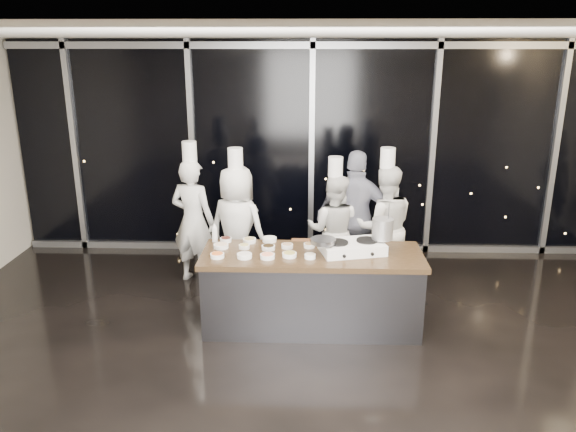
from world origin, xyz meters
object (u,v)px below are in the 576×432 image
Objects in this scene: chef_left at (237,228)px; chef_center at (334,230)px; stove at (352,247)px; frying_pan at (322,241)px; stock_pot at (383,229)px; guest at (356,218)px; chef_far_left at (193,220)px; chef_right at (384,227)px; demo_counter at (312,290)px.

chef_left is 1.27m from chef_center.
frying_pan reaches higher than stove.
chef_center is (1.26, 0.15, -0.07)m from chef_left.
stock_pot is 0.13× the size of guest.
stove is 2.37m from chef_far_left.
guest is at bearing 56.38° from frying_pan.
chef_left is (-1.07, 1.10, -0.22)m from frying_pan.
chef_right reaches higher than stove.
chef_center reaches higher than frying_pan.
frying_pan is 1.50m from chef_right.
stock_pot is (0.78, 0.12, 0.70)m from demo_counter.
stock_pot is at bearing 76.40° from chef_right.
stock_pot is at bearing 175.58° from chef_left.
frying_pan is 1.55m from chef_left.
guest is at bearing -161.27° from chef_far_left.
guest is at bearing 99.09° from stock_pot.
stove is 3.27× the size of stock_pot.
stock_pot is 1.25m from chef_center.
chef_far_left reaches higher than frying_pan.
demo_counter is 1.56m from chef_right.
frying_pan is 2.15m from chef_far_left.
chef_left is (-1.41, 1.01, -0.13)m from stove.
stock_pot is 0.12× the size of chef_far_left.
stock_pot is 1.12m from chef_right.
guest is (0.30, 0.07, 0.14)m from chef_center.
stock_pot is 2.01m from chef_left.
stove is 1.25m from guest.
chef_right is at bearing 50.95° from demo_counter.
chef_far_left is at bearing 141.38° from demo_counter.
chef_left is (0.62, -0.21, -0.03)m from chef_far_left.
frying_pan is (-0.34, -0.09, 0.10)m from stove.
frying_pan is 0.27× the size of chef_left.
stove is 1.74m from chef_left.
demo_counter is 1.31× the size of chef_right.
guest is at bearing 69.59° from stove.
stove is (0.45, 0.04, 0.51)m from demo_counter.
guest reaches higher than stove.
demo_counter is at bearing 78.76° from guest.
chef_center is (-0.48, 1.09, -0.39)m from stock_pot.
stove is 0.39m from stock_pot.
chef_center is at bearing 83.76° from stove.
frying_pan is at bearing 160.60° from chef_far_left.
chef_left is at bearing 120.87° from frying_pan.
chef_far_left reaches higher than stove.
guest is (1.56, 0.23, 0.07)m from chef_left.
chef_right reaches higher than guest.
stock_pot is 0.12× the size of chef_right.
chef_far_left is at bearing 128.77° from frying_pan.
chef_center is at bearing 113.96° from stock_pot.
stock_pot is (0.67, 0.16, 0.09)m from frying_pan.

